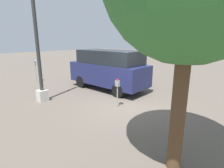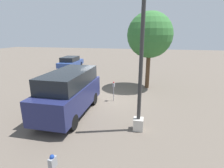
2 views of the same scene
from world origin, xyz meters
The scene contains 6 objects.
ground_plane centered at (0.00, 0.00, 0.00)m, with size 80.00×80.00×0.00m, color #60564C.
parking_meter_near centered at (0.06, 0.55, 0.95)m, with size 0.21×0.13×1.29m.
lamp_post centered at (3.31, 2.35, 2.11)m, with size 0.44×0.44×6.26m.
parked_van centered at (2.35, -1.38, 1.25)m, with size 4.92×1.96×2.33m.
car_distant centered at (-9.70, -6.94, 0.77)m, with size 4.39×1.90×1.45m.
street_tree centered at (-3.36, 2.61, 4.10)m, with size 3.41×3.41×5.82m.
Camera 2 is at (10.48, 2.66, 4.22)m, focal length 28.00 mm.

